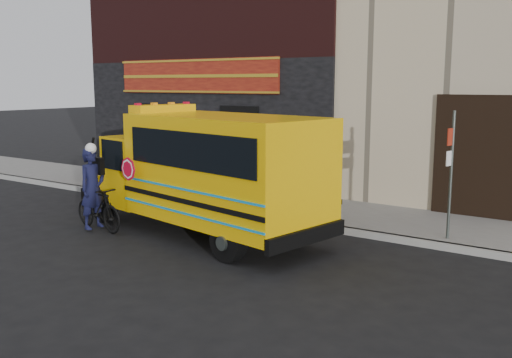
{
  "coord_description": "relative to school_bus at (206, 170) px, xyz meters",
  "views": [
    {
      "loc": [
        7.3,
        -9.06,
        3.43
      ],
      "look_at": [
        -0.17,
        1.85,
        1.2
      ],
      "focal_mm": 40.0,
      "sensor_mm": 36.0,
      "label": 1
    }
  ],
  "objects": [
    {
      "name": "building",
      "position": [
        0.68,
        9.78,
        4.62
      ],
      "size": [
        20.0,
        10.7,
        12.0
      ],
      "color": "tan",
      "rests_on": "sidewalk"
    },
    {
      "name": "curb",
      "position": [
        0.72,
        1.92,
        -1.43
      ],
      "size": [
        40.0,
        0.2,
        0.15
      ],
      "primitive_type": "cube",
      "color": "gray",
      "rests_on": "ground"
    },
    {
      "name": "ground",
      "position": [
        0.72,
        -0.68,
        -1.51
      ],
      "size": [
        120.0,
        120.0,
        0.0
      ],
      "primitive_type": "plane",
      "color": "black",
      "rests_on": "ground"
    },
    {
      "name": "bicycle",
      "position": [
        -2.43,
        -1.05,
        -0.98
      ],
      "size": [
        1.82,
        0.75,
        1.06
      ],
      "primitive_type": "imported",
      "rotation": [
        0.0,
        0.0,
        1.42
      ],
      "color": "black",
      "rests_on": "ground"
    },
    {
      "name": "sign_pole",
      "position": [
        4.73,
        2.28,
        0.08
      ],
      "size": [
        0.09,
        0.25,
        2.87
      ],
      "color": "#424A46",
      "rests_on": "ground"
    },
    {
      "name": "school_bus",
      "position": [
        0.0,
        0.0,
        0.0
      ],
      "size": [
        7.18,
        3.39,
        2.92
      ],
      "color": "black",
      "rests_on": "ground"
    },
    {
      "name": "sidewalk",
      "position": [
        0.72,
        3.42,
        -1.43
      ],
      "size": [
        40.0,
        3.0,
        0.15
      ],
      "primitive_type": "cube",
      "color": "#63605C",
      "rests_on": "ground"
    },
    {
      "name": "cyclist",
      "position": [
        -2.52,
        -1.1,
        -0.56
      ],
      "size": [
        0.46,
        0.69,
        1.9
      ],
      "primitive_type": "imported",
      "rotation": [
        0.0,
        0.0,
        1.57
      ],
      "color": "black",
      "rests_on": "ground"
    }
  ]
}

